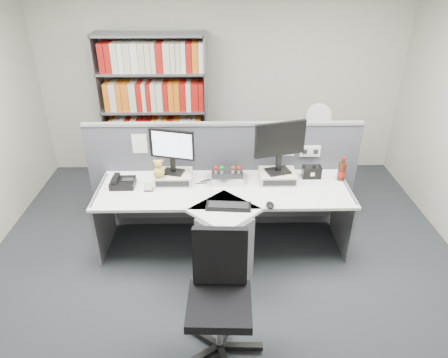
{
  "coord_description": "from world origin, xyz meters",
  "views": [
    {
      "loc": [
        -0.06,
        -2.79,
        2.8
      ],
      "look_at": [
        0.0,
        0.65,
        0.92
      ],
      "focal_mm": 32.46,
      "sensor_mm": 36.0,
      "label": 1
    }
  ],
  "objects_px": {
    "desk_fan": "(318,119)",
    "desk": "(224,222)",
    "cola_bottle": "(342,171)",
    "shelving_unit": "(155,112)",
    "desk_phone": "(122,182)",
    "filing_cabinet": "(312,167)",
    "desk_calendar": "(148,186)",
    "monitor_right": "(280,143)",
    "mouse": "(270,205)",
    "desktop_pc": "(227,176)",
    "keyboard": "(228,206)",
    "office_chair": "(220,293)",
    "monitor_left": "(172,148)",
    "speaker": "(312,172)"
  },
  "relations": [
    {
      "from": "desk_fan",
      "to": "desk",
      "type": "bearing_deg",
      "value": -130.62
    },
    {
      "from": "cola_bottle",
      "to": "shelving_unit",
      "type": "relative_size",
      "value": 0.14
    },
    {
      "from": "desk_phone",
      "to": "filing_cabinet",
      "type": "relative_size",
      "value": 0.36
    },
    {
      "from": "desk_phone",
      "to": "desk_calendar",
      "type": "bearing_deg",
      "value": -19.44
    },
    {
      "from": "desk",
      "to": "monitor_right",
      "type": "distance_m",
      "value": 0.98
    },
    {
      "from": "mouse",
      "to": "desktop_pc",
      "type": "bearing_deg",
      "value": 125.45
    },
    {
      "from": "desk",
      "to": "filing_cabinet",
      "type": "bearing_deg",
      "value": 49.39
    },
    {
      "from": "mouse",
      "to": "filing_cabinet",
      "type": "height_order",
      "value": "mouse"
    },
    {
      "from": "desktop_pc",
      "to": "filing_cabinet",
      "type": "xyz_separation_m",
      "value": [
        1.16,
        0.99,
        -0.41
      ]
    },
    {
      "from": "keyboard",
      "to": "office_chair",
      "type": "height_order",
      "value": "office_chair"
    },
    {
      "from": "monitor_left",
      "to": "filing_cabinet",
      "type": "bearing_deg",
      "value": 30.5
    },
    {
      "from": "speaker",
      "to": "shelving_unit",
      "type": "distance_m",
      "value": 2.33
    },
    {
      "from": "mouse",
      "to": "speaker",
      "type": "bearing_deg",
      "value": 49.08
    },
    {
      "from": "desktop_pc",
      "to": "desk_fan",
      "type": "bearing_deg",
      "value": 40.6
    },
    {
      "from": "speaker",
      "to": "monitor_left",
      "type": "bearing_deg",
      "value": -177.63
    },
    {
      "from": "desk_phone",
      "to": "filing_cabinet",
      "type": "distance_m",
      "value": 2.54
    },
    {
      "from": "desk_phone",
      "to": "shelving_unit",
      "type": "xyz_separation_m",
      "value": [
        0.15,
        1.56,
        0.22
      ]
    },
    {
      "from": "keyboard",
      "to": "shelving_unit",
      "type": "distance_m",
      "value": 2.21
    },
    {
      "from": "monitor_right",
      "to": "keyboard",
      "type": "relative_size",
      "value": 1.26
    },
    {
      "from": "shelving_unit",
      "to": "desk_fan",
      "type": "bearing_deg",
      "value": -12.08
    },
    {
      "from": "shelving_unit",
      "to": "keyboard",
      "type": "bearing_deg",
      "value": -64.75
    },
    {
      "from": "keyboard",
      "to": "mouse",
      "type": "bearing_deg",
      "value": -0.83
    },
    {
      "from": "keyboard",
      "to": "cola_bottle",
      "type": "xyz_separation_m",
      "value": [
        1.21,
        0.52,
        0.09
      ]
    },
    {
      "from": "keyboard",
      "to": "office_chair",
      "type": "relative_size",
      "value": 0.43
    },
    {
      "from": "desk_calendar",
      "to": "speaker",
      "type": "distance_m",
      "value": 1.73
    },
    {
      "from": "keyboard",
      "to": "desk_fan",
      "type": "distance_m",
      "value": 1.95
    },
    {
      "from": "mouse",
      "to": "office_chair",
      "type": "height_order",
      "value": "office_chair"
    },
    {
      "from": "monitor_right",
      "to": "speaker",
      "type": "xyz_separation_m",
      "value": [
        0.37,
        0.06,
        -0.36
      ]
    },
    {
      "from": "shelving_unit",
      "to": "cola_bottle",
      "type": "bearing_deg",
      "value": -34.26
    },
    {
      "from": "mouse",
      "to": "speaker",
      "type": "xyz_separation_m",
      "value": [
        0.51,
        0.59,
        0.04
      ]
    },
    {
      "from": "keyboard",
      "to": "shelving_unit",
      "type": "relative_size",
      "value": 0.22
    },
    {
      "from": "monitor_left",
      "to": "office_chair",
      "type": "xyz_separation_m",
      "value": [
        0.47,
        -1.47,
        -0.56
      ]
    },
    {
      "from": "monitor_right",
      "to": "office_chair",
      "type": "distance_m",
      "value": 1.71
    },
    {
      "from": "monitor_right",
      "to": "shelving_unit",
      "type": "height_order",
      "value": "shelving_unit"
    },
    {
      "from": "filing_cabinet",
      "to": "office_chair",
      "type": "xyz_separation_m",
      "value": [
        -1.25,
        -2.48,
        0.2
      ]
    },
    {
      "from": "desk_calendar",
      "to": "desk_fan",
      "type": "distance_m",
      "value": 2.32
    },
    {
      "from": "monitor_left",
      "to": "speaker",
      "type": "height_order",
      "value": "monitor_left"
    },
    {
      "from": "monitor_left",
      "to": "desk_phone",
      "type": "height_order",
      "value": "monitor_left"
    },
    {
      "from": "keyboard",
      "to": "desk_fan",
      "type": "height_order",
      "value": "desk_fan"
    },
    {
      "from": "desk_calendar",
      "to": "speaker",
      "type": "height_order",
      "value": "speaker"
    },
    {
      "from": "desk_calendar",
      "to": "desk_fan",
      "type": "height_order",
      "value": "desk_fan"
    },
    {
      "from": "monitor_right",
      "to": "filing_cabinet",
      "type": "xyz_separation_m",
      "value": [
        0.63,
        1.02,
        -0.8
      ]
    },
    {
      "from": "monitor_left",
      "to": "desk_phone",
      "type": "bearing_deg",
      "value": -170.1
    },
    {
      "from": "desk_phone",
      "to": "cola_bottle",
      "type": "distance_m",
      "value": 2.31
    },
    {
      "from": "keyboard",
      "to": "desk_phone",
      "type": "distance_m",
      "value": 1.17
    },
    {
      "from": "desk",
      "to": "filing_cabinet",
      "type": "distance_m",
      "value": 1.85
    },
    {
      "from": "desk",
      "to": "desk_fan",
      "type": "distance_m",
      "value": 1.93
    },
    {
      "from": "monitor_right",
      "to": "desktop_pc",
      "type": "bearing_deg",
      "value": 177.66
    },
    {
      "from": "speaker",
      "to": "cola_bottle",
      "type": "bearing_deg",
      "value": -11.4
    },
    {
      "from": "desktop_pc",
      "to": "shelving_unit",
      "type": "bearing_deg",
      "value": 123.1
    }
  ]
}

